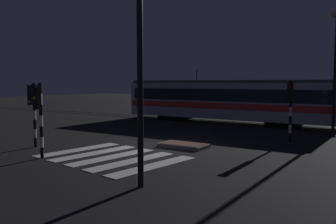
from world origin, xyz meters
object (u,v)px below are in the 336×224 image
object	(u,v)px
traffic_light_kerb_mid_left	(39,109)
traffic_light_corner_near_left	(33,105)
traffic_light_corner_far_right	(290,102)
street_lamp_near_kerb	(135,14)
street_lamp_trackside_right	(335,57)
tram	(225,100)

from	to	relation	value
traffic_light_kerb_mid_left	traffic_light_corner_near_left	size ratio (longest dim) A/B	1.00
traffic_light_kerb_mid_left	traffic_light_corner_far_right	distance (m)	12.15
traffic_light_corner_far_right	traffic_light_corner_near_left	bearing A→B (deg)	-140.34
traffic_light_corner_far_right	street_lamp_near_kerb	world-z (taller)	street_lamp_near_kerb
street_lamp_near_kerb	street_lamp_trackside_right	bearing A→B (deg)	78.46
traffic_light_corner_near_left	street_lamp_trackside_right	world-z (taller)	street_lamp_trackside_right
traffic_light_corner_far_right	street_lamp_near_kerb	xyz separation A→B (m)	(-1.71, -10.69, 2.90)
traffic_light_kerb_mid_left	street_lamp_trackside_right	bearing A→B (deg)	57.80
tram	street_lamp_trackside_right	bearing A→B (deg)	-13.56
street_lamp_near_kerb	street_lamp_trackside_right	size ratio (longest dim) A/B	1.11
traffic_light_corner_near_left	street_lamp_trackside_right	xyz separation A→B (m)	(11.24, 12.73, 2.55)
traffic_light_corner_far_right	street_lamp_near_kerb	size ratio (longest dim) A/B	0.40
street_lamp_near_kerb	traffic_light_kerb_mid_left	bearing A→B (deg)	169.01
traffic_light_corner_far_right	street_lamp_trackside_right	bearing A→B (deg)	72.86
traffic_light_kerb_mid_left	street_lamp_trackside_right	size ratio (longest dim) A/B	0.43
street_lamp_near_kerb	street_lamp_trackside_right	distance (m)	15.59
traffic_light_corner_near_left	street_lamp_near_kerb	bearing A→B (deg)	-17.36
street_lamp_near_kerb	traffic_light_corner_far_right	bearing A→B (deg)	80.93
traffic_light_corner_near_left	tram	xyz separation A→B (m)	(3.37, 14.63, -0.27)
traffic_light_corner_far_right	street_lamp_near_kerb	distance (m)	11.21
traffic_light_corner_near_left	traffic_light_corner_far_right	distance (m)	12.77
traffic_light_corner_far_right	tram	bearing A→B (deg)	134.92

